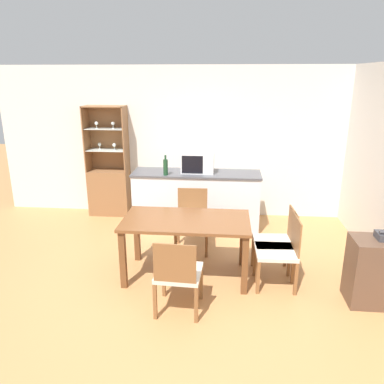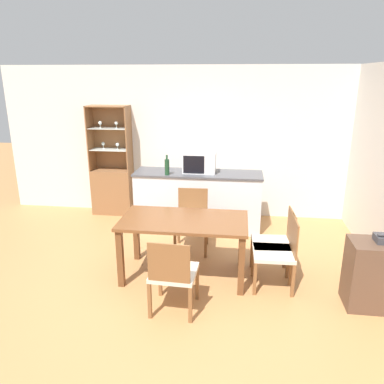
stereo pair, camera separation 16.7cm
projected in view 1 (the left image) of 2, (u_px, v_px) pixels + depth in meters
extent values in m
plane|color=#B27A47|center=(172.00, 291.00, 4.32)|extent=(18.00, 18.00, 0.00)
cube|color=silver|center=(193.00, 143.00, 6.44)|extent=(6.80, 0.06, 2.55)
cube|color=silver|center=(196.00, 201.00, 6.00)|extent=(1.98, 0.55, 0.90)
cube|color=#4C4C51|center=(196.00, 173.00, 5.87)|extent=(2.01, 0.58, 0.03)
cube|color=brown|center=(110.00, 192.00, 6.64)|extent=(0.70, 0.35, 0.79)
cube|color=brown|center=(109.00, 137.00, 6.51)|extent=(0.70, 0.02, 1.11)
cube|color=brown|center=(87.00, 139.00, 6.38)|extent=(0.02, 0.35, 1.11)
cube|color=brown|center=(126.00, 139.00, 6.32)|extent=(0.02, 0.35, 1.11)
cube|color=brown|center=(104.00, 106.00, 6.19)|extent=(0.70, 0.35, 0.02)
cube|color=silver|center=(107.00, 150.00, 6.41)|extent=(0.65, 0.30, 0.01)
cube|color=silver|center=(105.00, 129.00, 6.30)|extent=(0.65, 0.30, 0.01)
cylinder|color=silver|center=(100.00, 149.00, 6.45)|extent=(0.04, 0.04, 0.01)
cylinder|color=silver|center=(100.00, 147.00, 6.45)|extent=(0.01, 0.01, 0.06)
sphere|color=silver|center=(99.00, 144.00, 6.43)|extent=(0.06, 0.06, 0.06)
cylinder|color=silver|center=(97.00, 128.00, 6.28)|extent=(0.04, 0.04, 0.01)
cylinder|color=silver|center=(97.00, 126.00, 6.27)|extent=(0.01, 0.01, 0.06)
sphere|color=silver|center=(96.00, 123.00, 6.25)|extent=(0.06, 0.06, 0.06)
cylinder|color=silver|center=(114.00, 150.00, 6.38)|extent=(0.04, 0.04, 0.01)
cylinder|color=silver|center=(114.00, 148.00, 6.37)|extent=(0.01, 0.01, 0.06)
sphere|color=silver|center=(114.00, 145.00, 6.35)|extent=(0.06, 0.06, 0.06)
cylinder|color=silver|center=(113.00, 128.00, 6.27)|extent=(0.04, 0.04, 0.01)
cylinder|color=silver|center=(113.00, 126.00, 6.26)|extent=(0.01, 0.01, 0.06)
sphere|color=silver|center=(113.00, 123.00, 6.25)|extent=(0.06, 0.06, 0.06)
cube|color=brown|center=(186.00, 221.00, 4.46)|extent=(1.51, 0.81, 0.04)
cube|color=brown|center=(123.00, 260.00, 4.30)|extent=(0.07, 0.07, 0.71)
cube|color=brown|center=(245.00, 265.00, 4.18)|extent=(0.07, 0.07, 0.71)
cube|color=brown|center=(137.00, 235.00, 4.96)|extent=(0.07, 0.07, 0.71)
cube|color=brown|center=(243.00, 239.00, 4.83)|extent=(0.07, 0.07, 0.71)
cube|color=beige|center=(273.00, 243.00, 4.57)|extent=(0.49, 0.49, 0.05)
cube|color=brown|center=(293.00, 226.00, 4.49)|extent=(0.05, 0.42, 0.40)
cube|color=brown|center=(257.00, 267.00, 4.44)|extent=(0.04, 0.04, 0.40)
cube|color=brown|center=(253.00, 252.00, 4.84)|extent=(0.04, 0.04, 0.40)
cube|color=brown|center=(293.00, 268.00, 4.43)|extent=(0.04, 0.04, 0.40)
cube|color=brown|center=(285.00, 252.00, 4.83)|extent=(0.04, 0.04, 0.40)
cube|color=beige|center=(276.00, 252.00, 4.34)|extent=(0.47, 0.47, 0.05)
cube|color=brown|center=(296.00, 235.00, 4.25)|extent=(0.03, 0.42, 0.40)
cube|color=brown|center=(258.00, 278.00, 4.22)|extent=(0.04, 0.04, 0.40)
cube|color=brown|center=(255.00, 260.00, 4.62)|extent=(0.04, 0.04, 0.40)
cube|color=brown|center=(296.00, 279.00, 4.19)|extent=(0.04, 0.04, 0.40)
cube|color=brown|center=(289.00, 261.00, 4.59)|extent=(0.04, 0.04, 0.40)
cube|color=beige|center=(179.00, 273.00, 3.88)|extent=(0.48, 0.48, 0.05)
cube|color=brown|center=(175.00, 263.00, 3.60)|extent=(0.42, 0.04, 0.40)
cube|color=brown|center=(164.00, 280.00, 4.17)|extent=(0.04, 0.04, 0.40)
cube|color=brown|center=(201.00, 283.00, 4.11)|extent=(0.04, 0.04, 0.40)
cube|color=brown|center=(155.00, 301.00, 3.77)|extent=(0.04, 0.04, 0.40)
cube|color=brown|center=(196.00, 305.00, 3.72)|extent=(0.04, 0.04, 0.40)
cube|color=beige|center=(192.00, 222.00, 5.22)|extent=(0.48, 0.48, 0.05)
cube|color=brown|center=(193.00, 202.00, 5.36)|extent=(0.42, 0.04, 0.40)
cube|color=brown|center=(206.00, 243.00, 5.07)|extent=(0.04, 0.04, 0.40)
cube|color=brown|center=(176.00, 243.00, 5.09)|extent=(0.04, 0.04, 0.40)
cube|color=brown|center=(207.00, 231.00, 5.47)|extent=(0.04, 0.04, 0.40)
cube|color=brown|center=(178.00, 231.00, 5.49)|extent=(0.04, 0.04, 0.40)
cube|color=silver|center=(198.00, 162.00, 5.85)|extent=(0.50, 0.33, 0.31)
cube|color=black|center=(192.00, 165.00, 5.69)|extent=(0.32, 0.01, 0.27)
cylinder|color=#193D23|center=(166.00, 167.00, 5.67)|extent=(0.07, 0.07, 0.24)
cylinder|color=#193D23|center=(165.00, 157.00, 5.63)|extent=(0.03, 0.03, 0.07)
cube|color=brown|center=(378.00, 272.00, 4.01)|extent=(0.62, 0.40, 0.74)
cube|color=brown|center=(379.00, 269.00, 4.00)|extent=(0.58, 0.36, 0.02)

